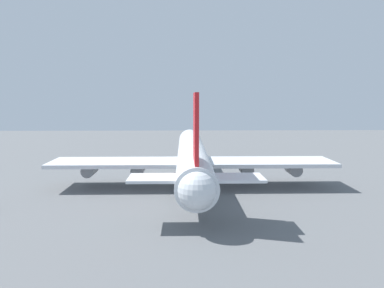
# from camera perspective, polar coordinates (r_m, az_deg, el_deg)

# --- Properties ---
(ground_plane) EXTENTS (237.96, 237.96, 0.00)m
(ground_plane) POSITION_cam_1_polar(r_m,az_deg,el_deg) (71.83, -0.00, -6.18)
(ground_plane) COLOR slate
(cargo_airplane) EXTENTS (59.49, 52.72, 17.32)m
(cargo_airplane) POSITION_cam_1_polar(r_m,az_deg,el_deg) (70.41, 0.01, -1.96)
(cargo_airplane) COLOR silver
(cargo_airplane) RESTS_ON ground_plane
(safety_cone_nose) EXTENTS (0.50, 0.50, 0.72)m
(safety_cone_nose) POSITION_cam_1_polar(r_m,az_deg,el_deg) (98.12, 1.57, -2.36)
(safety_cone_nose) COLOR orange
(safety_cone_nose) RESTS_ON ground_plane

